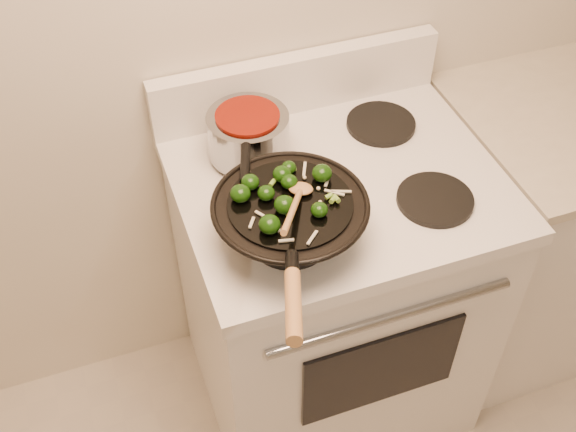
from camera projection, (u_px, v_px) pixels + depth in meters
name	position (u px, v px, depth m)	size (l,w,h in m)	color
stove	(331.00, 293.00, 2.07)	(0.78, 0.67, 1.08)	white
counter_unit	(571.00, 219.00, 2.29)	(0.85, 0.62, 0.91)	white
wok	(290.00, 219.00, 1.55)	(0.34, 0.55, 0.18)	black
stirfry	(281.00, 192.00, 1.52)	(0.25, 0.24, 0.04)	black
wooden_spoon	(296.00, 201.00, 1.47)	(0.14, 0.22, 0.10)	#AC7844
saucepan	(248.00, 134.00, 1.75)	(0.20, 0.31, 0.12)	gray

